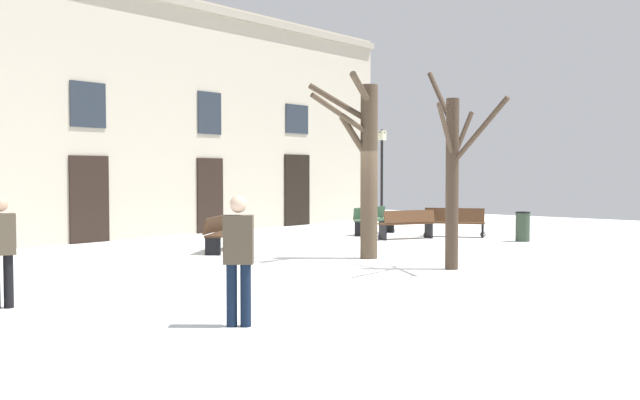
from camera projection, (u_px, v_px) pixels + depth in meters
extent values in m
plane|color=white|center=(377.00, 261.00, 15.34)|extent=(35.62, 35.62, 0.00)
cube|color=#BCB29E|center=(148.00, 114.00, 21.03)|extent=(22.26, 0.40, 7.65)
cube|color=black|center=(89.00, 199.00, 19.38)|extent=(1.22, 0.08, 2.49)
cube|color=#262D38|center=(88.00, 105.00, 19.27)|extent=(1.10, 0.06, 1.29)
cube|color=black|center=(210.00, 195.00, 22.68)|extent=(1.07, 0.08, 2.49)
cube|color=#262D38|center=(209.00, 113.00, 22.58)|extent=(0.97, 0.06, 1.40)
cube|color=black|center=(297.00, 190.00, 25.86)|extent=(1.34, 0.08, 2.70)
cube|color=#262D38|center=(297.00, 119.00, 25.75)|extent=(1.21, 0.06, 1.09)
cylinder|color=#4C3D2D|center=(369.00, 172.00, 15.75)|extent=(0.40, 0.40, 4.03)
cylinder|color=#4C3D2D|center=(355.00, 138.00, 15.64)|extent=(0.73, 0.57, 1.08)
cylinder|color=#4C3D2D|center=(341.00, 115.00, 15.21)|extent=(1.68, 0.46, 0.89)
cylinder|color=#4C3D2D|center=(361.00, 89.00, 15.20)|extent=(1.11, 0.47, 0.68)
cylinder|color=#4C3D2D|center=(339.00, 103.00, 15.77)|extent=(0.94, 1.27, 0.96)
cylinder|color=#423326|center=(452.00, 184.00, 13.98)|extent=(0.27, 0.27, 3.52)
cylinder|color=#423326|center=(441.00, 99.00, 14.52)|extent=(0.87, 1.14, 1.32)
cylinder|color=#423326|center=(446.00, 131.00, 13.32)|extent=(1.33, 0.54, 1.00)
cylinder|color=#423326|center=(462.00, 137.00, 14.15)|extent=(0.73, 0.19, 1.08)
cylinder|color=#423326|center=(479.00, 132.00, 13.43)|extent=(0.31, 1.39, 1.32)
cylinder|color=black|center=(382.00, 183.00, 25.58)|extent=(0.10, 0.10, 3.23)
cylinder|color=black|center=(382.00, 223.00, 25.63)|extent=(0.22, 0.22, 0.20)
cube|color=beige|center=(382.00, 135.00, 25.51)|extent=(0.24, 0.24, 0.36)
cone|color=black|center=(382.00, 131.00, 25.50)|extent=(0.30, 0.30, 0.14)
cylinder|color=#2D3D2D|center=(523.00, 227.00, 19.80)|extent=(0.41, 0.41, 0.83)
torus|color=black|center=(523.00, 212.00, 19.78)|extent=(0.43, 0.43, 0.04)
cube|color=#51331E|center=(455.00, 223.00, 21.24)|extent=(1.14, 1.83, 0.05)
cube|color=#51331E|center=(454.00, 215.00, 21.05)|extent=(0.85, 1.69, 0.43)
cube|color=black|center=(483.00, 230.00, 21.00)|extent=(0.36, 0.21, 0.44)
torus|color=black|center=(483.00, 234.00, 21.16)|extent=(0.10, 0.17, 0.17)
cube|color=black|center=(427.00, 229.00, 21.49)|extent=(0.36, 0.21, 0.44)
torus|color=black|center=(428.00, 233.00, 21.64)|extent=(0.10, 0.17, 0.17)
cube|color=#3D2819|center=(222.00, 234.00, 17.22)|extent=(1.70, 1.33, 0.05)
cube|color=#3D2819|center=(215.00, 224.00, 17.24)|extent=(1.53, 1.08, 0.40)
cube|color=black|center=(213.00, 246.00, 16.42)|extent=(0.26, 0.35, 0.45)
torus|color=black|center=(219.00, 252.00, 16.40)|extent=(0.16, 0.12, 0.17)
cube|color=black|center=(231.00, 240.00, 18.04)|extent=(0.26, 0.35, 0.45)
torus|color=black|center=(237.00, 245.00, 18.03)|extent=(0.16, 0.12, 0.17)
cube|color=#2D4C33|center=(375.00, 220.00, 22.04)|extent=(1.82, 0.57, 0.05)
cube|color=#2D4C33|center=(370.00, 213.00, 22.16)|extent=(1.79, 0.20, 0.38)
cube|color=black|center=(360.00, 229.00, 21.39)|extent=(0.09, 0.42, 0.47)
torus|color=black|center=(365.00, 234.00, 21.28)|extent=(0.17, 0.04, 0.17)
cube|color=black|center=(389.00, 226.00, 22.71)|extent=(0.09, 0.42, 0.47)
torus|color=black|center=(393.00, 231.00, 22.61)|extent=(0.17, 0.04, 0.17)
cube|color=#51331E|center=(406.00, 223.00, 20.50)|extent=(1.73, 1.14, 0.05)
cube|color=#51331E|center=(409.00, 216.00, 20.31)|extent=(1.59, 0.84, 0.36)
cube|color=black|center=(429.00, 230.00, 20.82)|extent=(0.23, 0.38, 0.48)
torus|color=black|center=(426.00, 235.00, 20.98)|extent=(0.17, 0.10, 0.17)
cube|color=black|center=(383.00, 232.00, 20.20)|extent=(0.23, 0.38, 0.48)
torus|color=black|center=(380.00, 237.00, 20.36)|extent=(0.17, 0.10, 0.17)
cylinder|color=black|center=(9.00, 281.00, 9.99)|extent=(0.14, 0.14, 0.79)
cube|color=#4C4233|center=(1.00, 234.00, 9.92)|extent=(0.43, 0.31, 0.61)
sphere|color=tan|center=(0.00, 204.00, 9.90)|extent=(0.22, 0.22, 0.22)
cylinder|color=black|center=(246.00, 295.00, 8.77)|extent=(0.14, 0.14, 0.82)
cylinder|color=black|center=(232.00, 295.00, 8.77)|extent=(0.14, 0.14, 0.82)
cube|color=#4C4233|center=(238.00, 240.00, 8.75)|extent=(0.42, 0.43, 0.63)
sphere|color=beige|center=(238.00, 204.00, 8.73)|extent=(0.22, 0.22, 0.22)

